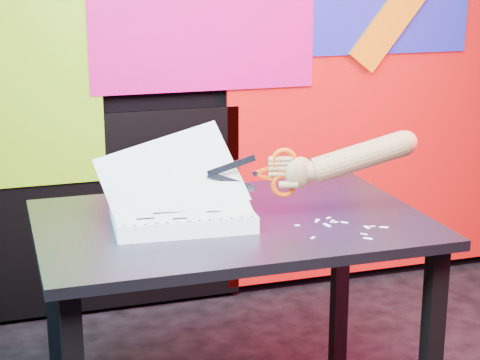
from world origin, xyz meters
name	(u,v)px	position (x,y,z in m)	size (l,w,h in m)	color
room	(458,11)	(0.00, 0.00, 1.35)	(3.01, 3.01, 2.71)	black
backdrop	(274,85)	(0.06, 1.46, 0.96)	(2.88, 0.05, 2.08)	red
work_table	(231,251)	(-0.47, 0.36, 0.65)	(1.12, 0.75, 0.75)	black
printout_stack	(181,213)	(-0.62, 0.37, 0.78)	(0.43, 0.31, 0.29)	white
scissors	(278,173)	(-0.34, 0.32, 0.89)	(0.25, 0.07, 0.15)	#9399B0
hand_forearm	(350,159)	(-0.14, 0.27, 0.92)	(0.41, 0.14, 0.16)	#AD7748
paper_clippings	(343,226)	(-0.19, 0.20, 0.75)	(0.25, 0.22, 0.00)	white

